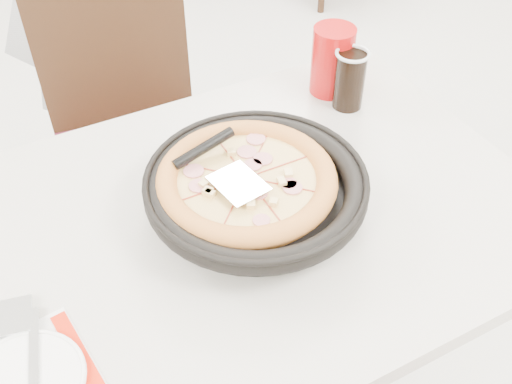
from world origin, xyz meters
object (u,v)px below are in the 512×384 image
chair_far (136,153)px  pizza_pan (256,195)px  pizza (247,186)px  main_table (231,332)px  red_cup (332,60)px  cola_glass (349,81)px

chair_far → pizza_pan: bearing=104.5°
pizza → chair_far: bearing=94.9°
main_table → chair_far: bearing=90.5°
main_table → chair_far: chair_far is taller
chair_far → red_cup: 0.63m
pizza → red_cup: bearing=36.9°
pizza_pan → red_cup: bearing=39.1°
pizza_pan → chair_far: bearing=96.0°
cola_glass → red_cup: (-0.00, 0.07, 0.02)m
main_table → red_cup: 0.67m
main_table → cola_glass: bearing=26.2°
chair_far → main_table: bearing=98.9°
chair_far → red_cup: chair_far is taller
main_table → chair_far: 0.60m
pizza_pan → red_cup: red_cup is taller
red_cup → pizza: bearing=-143.1°
main_table → cola_glass: 0.63m
main_table → pizza: (0.05, 0.00, 0.44)m
pizza_pan → red_cup: size_ratio=2.13×
chair_far → red_cup: size_ratio=5.94×
chair_far → pizza: chair_far is taller
chair_far → cola_glass: chair_far is taller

